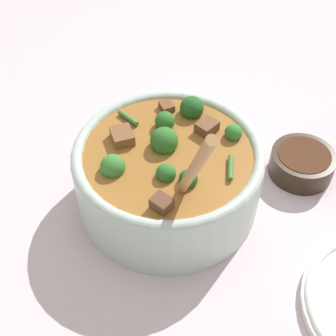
% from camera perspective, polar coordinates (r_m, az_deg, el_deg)
% --- Properties ---
extents(ground_plane, '(4.00, 4.00, 0.00)m').
position_cam_1_polar(ground_plane, '(0.69, 0.00, -3.89)').
color(ground_plane, silver).
extents(stew_bowl, '(0.29, 0.26, 0.26)m').
position_cam_1_polar(stew_bowl, '(0.65, 0.01, -0.48)').
color(stew_bowl, '#B2C6BC').
rests_on(stew_bowl, ground_plane).
extents(condiment_bowl, '(0.10, 0.10, 0.04)m').
position_cam_1_polar(condiment_bowl, '(0.74, 16.04, 0.65)').
color(condiment_bowl, black).
rests_on(condiment_bowl, ground_plane).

